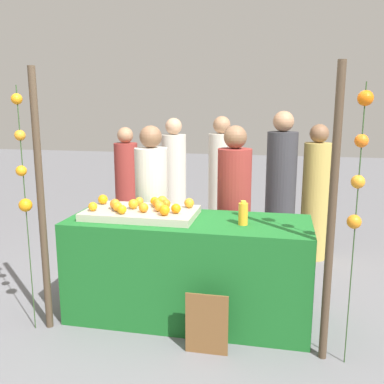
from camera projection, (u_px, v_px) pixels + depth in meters
name	position (u px, v px, depth m)	size (l,w,h in m)	color
ground_plane	(188.00, 316.00, 3.69)	(24.00, 24.00, 0.00)	slate
stall_counter	(188.00, 269.00, 3.60)	(1.99, 0.73, 0.86)	#196023
orange_tray	(141.00, 213.00, 3.60)	(0.93, 0.52, 0.06)	#B2AD99
orange_0	(115.00, 204.00, 3.61)	(0.09, 0.09, 0.09)	orange
orange_1	(139.00, 201.00, 3.73)	(0.08, 0.08, 0.08)	orange
orange_2	(165.00, 210.00, 3.40)	(0.09, 0.09, 0.09)	orange
orange_3	(93.00, 207.00, 3.55)	(0.08, 0.08, 0.08)	orange
orange_4	(189.00, 203.00, 3.65)	(0.08, 0.08, 0.08)	orange
orange_5	(166.00, 204.00, 3.64)	(0.08, 0.08, 0.08)	orange
orange_6	(144.00, 208.00, 3.50)	(0.08, 0.08, 0.08)	orange
orange_7	(118.00, 207.00, 3.53)	(0.08, 0.08, 0.08)	orange
orange_8	(176.00, 209.00, 3.47)	(0.08, 0.08, 0.08)	orange
orange_9	(133.00, 204.00, 3.61)	(0.08, 0.08, 0.08)	orange
orange_10	(157.00, 203.00, 3.65)	(0.09, 0.09, 0.09)	orange
orange_11	(155.00, 201.00, 3.74)	(0.07, 0.07, 0.07)	orange
orange_12	(162.00, 201.00, 3.72)	(0.09, 0.09, 0.09)	orange
orange_13	(160.00, 207.00, 3.52)	(0.09, 0.09, 0.09)	orange
orange_14	(122.00, 210.00, 3.44)	(0.08, 0.08, 0.08)	orange
orange_15	(103.00, 199.00, 3.79)	(0.09, 0.09, 0.09)	orange
juice_bottle	(243.00, 214.00, 3.35)	(0.08, 0.08, 0.19)	gold
chalkboard_sign	(207.00, 325.00, 3.10)	(0.31, 0.03, 0.47)	brown
vendor_left	(152.00, 212.00, 4.23)	(0.32, 0.32, 1.59)	beige
vendor_right	(234.00, 215.00, 4.10)	(0.32, 0.32, 1.60)	maroon
crowd_person_0	(281.00, 192.00, 4.92)	(0.34, 0.34, 1.71)	#333338
crowd_person_1	(316.00, 197.00, 4.95)	(0.31, 0.31, 1.57)	tan
crowd_person_2	(221.00, 184.00, 5.57)	(0.33, 0.33, 1.64)	beige
crowd_person_3	(127.00, 189.00, 5.58)	(0.30, 0.30, 1.50)	maroon
crowd_person_4	(174.00, 183.00, 5.75)	(0.32, 0.32, 1.61)	beige
canopy_post_left	(41.00, 204.00, 3.31)	(0.06, 0.06, 2.06)	#473828
canopy_post_right	(331.00, 219.00, 2.88)	(0.06, 0.06, 2.06)	#473828
garland_strand_left	(22.00, 166.00, 3.22)	(0.11, 0.11, 1.92)	#2D4C23
garland_strand_right	(360.00, 162.00, 2.74)	(0.11, 0.11, 1.92)	#2D4C23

